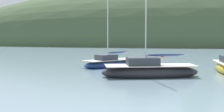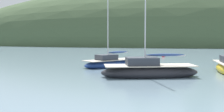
# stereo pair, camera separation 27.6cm
# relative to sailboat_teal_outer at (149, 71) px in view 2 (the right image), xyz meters

# --- Properties ---
(sailboat_teal_outer) EXTENTS (7.57, 3.76, 10.33)m
(sailboat_teal_outer) POSITION_rel_sailboat_teal_outer_xyz_m (0.00, 0.00, 0.00)
(sailboat_teal_outer) COLOR #232328
(sailboat_teal_outer) RESTS_ON ground
(sailboat_cream_ketch) EXTENTS (5.51, 5.41, 7.49)m
(sailboat_cream_ketch) POSITION_rel_sailboat_teal_outer_xyz_m (-3.60, 6.40, -0.07)
(sailboat_cream_ketch) COLOR navy
(sailboat_cream_ketch) RESTS_ON ground
(mooring_buoy_inner) EXTENTS (0.44, 0.44, 0.54)m
(mooring_buoy_inner) POSITION_rel_sailboat_teal_outer_xyz_m (2.09, 19.40, -0.32)
(mooring_buoy_inner) COLOR red
(mooring_buoy_inner) RESTS_ON ground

